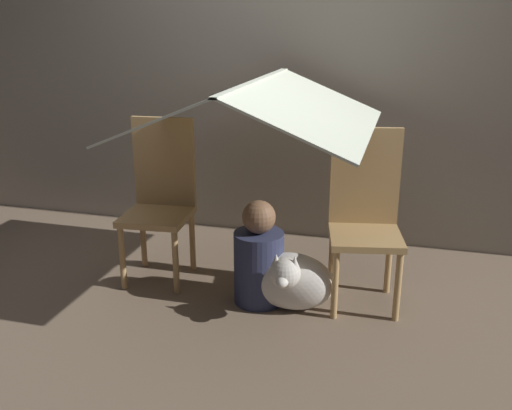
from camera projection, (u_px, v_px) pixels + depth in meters
ground_plane at (247, 306)px, 3.17m from camera, size 8.80×8.80×0.00m
wall_back at (294, 60)px, 3.84m from camera, size 7.00×0.05×2.50m
chair_left at (160, 196)px, 3.42m from camera, size 0.41×0.41×0.97m
chair_right at (365, 214)px, 3.11m from camera, size 0.45×0.45×0.97m
sheet_canopy at (256, 104)px, 3.00m from camera, size 1.23×1.35×0.26m
person_front at (259, 259)px, 3.15m from camera, size 0.28×0.28×0.60m
dog at (291, 280)px, 3.08m from camera, size 0.46×0.42×0.39m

